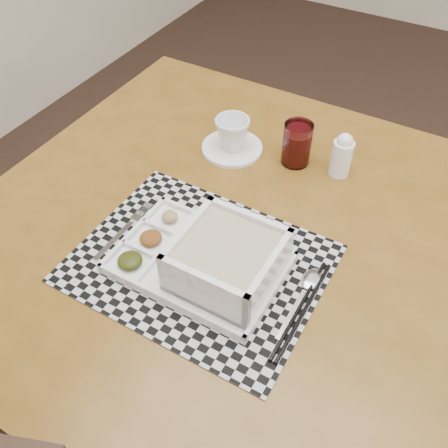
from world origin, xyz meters
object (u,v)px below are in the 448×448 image
Objects in this scene: juice_glass at (297,145)px; creamer_bottle at (342,155)px; dining_table at (229,252)px; serving_tray at (219,262)px; cup at (232,133)px.

juice_glass is 0.95× the size of creamer_bottle.
creamer_bottle is (0.14, 0.28, 0.14)m from dining_table.
juice_glass is (-0.02, 0.39, 0.01)m from serving_tray.
serving_tray is at bearing -87.71° from juice_glass.
serving_tray reaches higher than dining_table.
cup is at bearing -167.32° from juice_glass.
dining_table is at bearing -41.74° from cup.
creamer_bottle is at bearing 6.25° from juice_glass.
dining_table is 9.85× the size of creamer_bottle.
cup is 0.76× the size of creamer_bottle.
serving_tray and juice_glass have the same top height.
creamer_bottle is at bearing 63.78° from dining_table.
cup is at bearing -169.93° from creamer_bottle.
dining_table is at bearing -116.22° from creamer_bottle.
juice_glass is at bearing 32.93° from cup.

